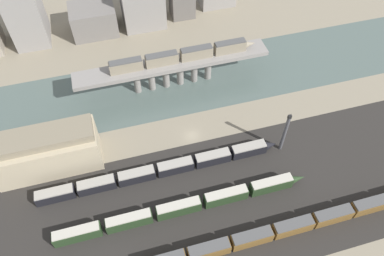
# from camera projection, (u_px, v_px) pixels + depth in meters

# --- Properties ---
(ground_plane) EXTENTS (400.00, 400.00, 0.00)m
(ground_plane) POSITION_uv_depth(u_px,v_px,m) (192.00, 136.00, 115.70)
(ground_plane) COLOR gray
(railbed_yard) EXTENTS (280.00, 42.00, 0.01)m
(railbed_yard) POSITION_uv_depth(u_px,v_px,m) (216.00, 203.00, 101.18)
(railbed_yard) COLOR #282623
(railbed_yard) RESTS_ON ground
(river_water) EXTENTS (320.00, 29.75, 0.01)m
(river_water) POSITION_uv_depth(u_px,v_px,m) (174.00, 84.00, 129.96)
(river_water) COLOR #4C5B56
(river_water) RESTS_ON ground
(bridge) EXTENTS (64.86, 7.54, 10.07)m
(bridge) POSITION_uv_depth(u_px,v_px,m) (173.00, 67.00, 123.77)
(bridge) COLOR gray
(bridge) RESTS_ON ground
(train_on_bridge) EXTENTS (49.15, 2.78, 4.01)m
(train_on_bridge) POSITION_uv_depth(u_px,v_px,m) (183.00, 55.00, 121.20)
(train_on_bridge) COLOR gray
(train_on_bridge) RESTS_ON bridge
(train_yard_near) EXTENTS (81.30, 3.09, 3.89)m
(train_yard_near) POSITION_uv_depth(u_px,v_px,m) (297.00, 225.00, 95.13)
(train_yard_near) COLOR brown
(train_yard_near) RESTS_ON ground
(train_yard_mid) EXTENTS (68.62, 2.73, 4.04)m
(train_yard_mid) POSITION_uv_depth(u_px,v_px,m) (183.00, 207.00, 98.26)
(train_yard_mid) COLOR #23381E
(train_yard_mid) RESTS_ON ground
(train_yard_far) EXTENTS (69.81, 3.08, 3.58)m
(train_yard_far) POSITION_uv_depth(u_px,v_px,m) (161.00, 170.00, 105.74)
(train_yard_far) COLOR black
(train_yard_far) RESTS_ON ground
(warehouse_building) EXTENTS (28.67, 11.76, 13.69)m
(warehouse_building) POSITION_uv_depth(u_px,v_px,m) (46.00, 151.00, 104.10)
(warehouse_building) COLOR tan
(warehouse_building) RESTS_ON ground
(signal_tower) EXTENTS (1.00, 1.00, 15.10)m
(signal_tower) POSITION_uv_depth(u_px,v_px,m) (285.00, 133.00, 106.96)
(signal_tower) COLOR #4C4C51
(signal_tower) RESTS_ON ground
(city_block_left) EXTENTS (12.15, 15.83, 23.52)m
(city_block_left) POSITION_uv_depth(u_px,v_px,m) (25.00, 12.00, 136.67)
(city_block_left) COLOR gray
(city_block_left) RESTS_ON ground
(city_block_center) EXTENTS (17.03, 13.54, 10.88)m
(city_block_center) POSITION_uv_depth(u_px,v_px,m) (94.00, 20.00, 144.55)
(city_block_center) COLOR slate
(city_block_center) RESTS_ON ground
(city_block_right) EXTENTS (16.00, 15.20, 19.64)m
(city_block_right) POSITION_uv_depth(u_px,v_px,m) (142.00, 0.00, 145.17)
(city_block_right) COLOR gray
(city_block_right) RESTS_ON ground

